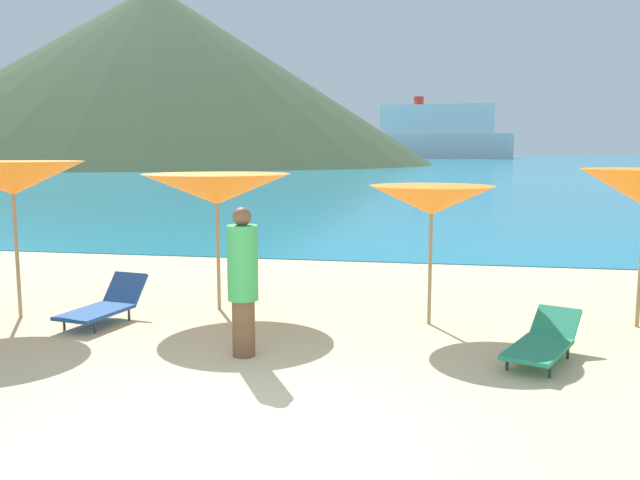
{
  "coord_description": "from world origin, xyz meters",
  "views": [
    {
      "loc": [
        1.77,
        -5.23,
        2.48
      ],
      "look_at": [
        0.05,
        4.09,
        1.2
      ],
      "focal_mm": 36.82,
      "sensor_mm": 36.0,
      "label": 1
    }
  ],
  "objects_px": {
    "beachgoer_0": "(243,279)",
    "cruise_ship": "(437,135)",
    "umbrella_4": "(432,201)",
    "lounge_chair_4": "(105,304)",
    "lounge_chair_5": "(543,341)",
    "umbrella_3": "(217,189)",
    "umbrella_2": "(12,178)"
  },
  "relations": [
    {
      "from": "umbrella_3",
      "to": "cruise_ship",
      "type": "height_order",
      "value": "cruise_ship"
    },
    {
      "from": "lounge_chair_5",
      "to": "cruise_ship",
      "type": "bearing_deg",
      "value": 114.3
    },
    {
      "from": "umbrella_4",
      "to": "beachgoer_0",
      "type": "xyz_separation_m",
      "value": [
        -2.2,
        -1.92,
        -0.83
      ]
    },
    {
      "from": "umbrella_4",
      "to": "cruise_ship",
      "type": "relative_size",
      "value": 0.04
    },
    {
      "from": "umbrella_2",
      "to": "beachgoer_0",
      "type": "distance_m",
      "value": 4.22
    },
    {
      "from": "lounge_chair_4",
      "to": "cruise_ship",
      "type": "height_order",
      "value": "cruise_ship"
    },
    {
      "from": "umbrella_4",
      "to": "lounge_chair_5",
      "type": "distance_m",
      "value": 2.53
    },
    {
      "from": "umbrella_3",
      "to": "umbrella_4",
      "type": "distance_m",
      "value": 3.31
    },
    {
      "from": "umbrella_4",
      "to": "cruise_ship",
      "type": "distance_m",
      "value": 237.8
    },
    {
      "from": "umbrella_2",
      "to": "cruise_ship",
      "type": "distance_m",
      "value": 238.54
    },
    {
      "from": "umbrella_2",
      "to": "umbrella_3",
      "type": "distance_m",
      "value": 2.98
    },
    {
      "from": "umbrella_2",
      "to": "lounge_chair_5",
      "type": "height_order",
      "value": "umbrella_2"
    },
    {
      "from": "umbrella_3",
      "to": "beachgoer_0",
      "type": "bearing_deg",
      "value": -64.0
    },
    {
      "from": "lounge_chair_5",
      "to": "cruise_ship",
      "type": "xyz_separation_m",
      "value": [
        -3.28,
        239.15,
        8.36
      ]
    },
    {
      "from": "umbrella_2",
      "to": "lounge_chair_4",
      "type": "bearing_deg",
      "value": -1.33
    },
    {
      "from": "umbrella_4",
      "to": "beachgoer_0",
      "type": "height_order",
      "value": "umbrella_4"
    },
    {
      "from": "umbrella_2",
      "to": "lounge_chair_4",
      "type": "distance_m",
      "value": 2.31
    },
    {
      "from": "umbrella_3",
      "to": "lounge_chair_4",
      "type": "relative_size",
      "value": 1.54
    },
    {
      "from": "umbrella_2",
      "to": "cruise_ship",
      "type": "xyz_separation_m",
      "value": [
        4.17,
        238.42,
        6.5
      ]
    },
    {
      "from": "lounge_chair_4",
      "to": "lounge_chair_5",
      "type": "xyz_separation_m",
      "value": [
        6.04,
        -0.7,
        -0.03
      ]
    },
    {
      "from": "umbrella_3",
      "to": "beachgoer_0",
      "type": "distance_m",
      "value": 2.67
    },
    {
      "from": "umbrella_3",
      "to": "cruise_ship",
      "type": "bearing_deg",
      "value": 89.66
    },
    {
      "from": "beachgoer_0",
      "to": "umbrella_4",
      "type": "bearing_deg",
      "value": -131.67
    },
    {
      "from": "beachgoer_0",
      "to": "cruise_ship",
      "type": "relative_size",
      "value": 0.03
    },
    {
      "from": "umbrella_4",
      "to": "cruise_ship",
      "type": "bearing_deg",
      "value": 90.46
    },
    {
      "from": "umbrella_2",
      "to": "umbrella_3",
      "type": "bearing_deg",
      "value": 20.47
    },
    {
      "from": "beachgoer_0",
      "to": "cruise_ship",
      "type": "height_order",
      "value": "cruise_ship"
    },
    {
      "from": "umbrella_4",
      "to": "lounge_chair_5",
      "type": "bearing_deg",
      "value": -46.61
    },
    {
      "from": "lounge_chair_5",
      "to": "umbrella_2",
      "type": "bearing_deg",
      "value": -162.1
    },
    {
      "from": "lounge_chair_4",
      "to": "umbrella_3",
      "type": "bearing_deg",
      "value": 48.36
    },
    {
      "from": "umbrella_4",
      "to": "lounge_chair_4",
      "type": "height_order",
      "value": "umbrella_4"
    },
    {
      "from": "umbrella_2",
      "to": "lounge_chair_5",
      "type": "distance_m",
      "value": 7.71
    }
  ]
}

